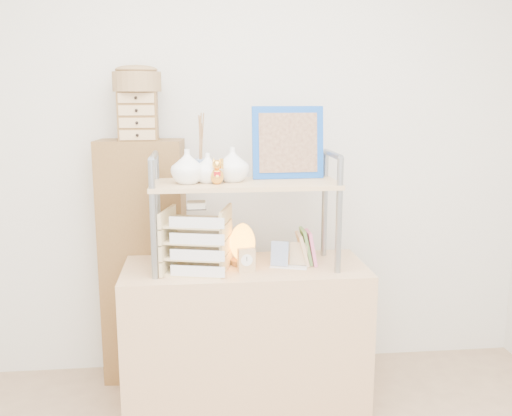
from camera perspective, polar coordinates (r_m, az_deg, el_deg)
The scene contains 10 objects.
room_shell at distance 1.92m, azimuth 0.98°, elevation 14.56°, with size 3.42×3.41×2.61m.
desk at distance 2.97m, azimuth -1.07°, elevation -12.75°, with size 1.20×0.50×0.75m, color tan.
cabinet at distance 3.22m, azimuth -11.10°, elevation -5.36°, with size 0.45×0.24×1.35m, color brown.
hutch at distance 2.75m, azimuth -2.01°, elevation 3.26°, with size 0.90×0.34×0.78m.
letter_tray at distance 2.74m, azimuth -5.91°, elevation -3.56°, with size 0.33×0.32×0.34m.
salt_lamp at distance 2.84m, azimuth -1.36°, elevation -3.59°, with size 0.14×0.13×0.21m.
desk_clock at distance 2.74m, azimuth -0.96°, elevation -5.23°, with size 0.09×0.05×0.11m.
postcard_stand at distance 2.81m, azimuth 3.29°, elevation -5.21°, with size 0.19×0.11×0.13m.
drawer_chest at distance 3.07m, azimuth -11.71°, elevation 8.99°, with size 0.20×0.16×0.25m.
woven_basket at distance 3.07m, azimuth -11.84°, elevation 12.26°, with size 0.25×0.25×0.10m, color olive.
Camera 1 is at (-0.24, -1.50, 1.58)m, focal length 40.00 mm.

